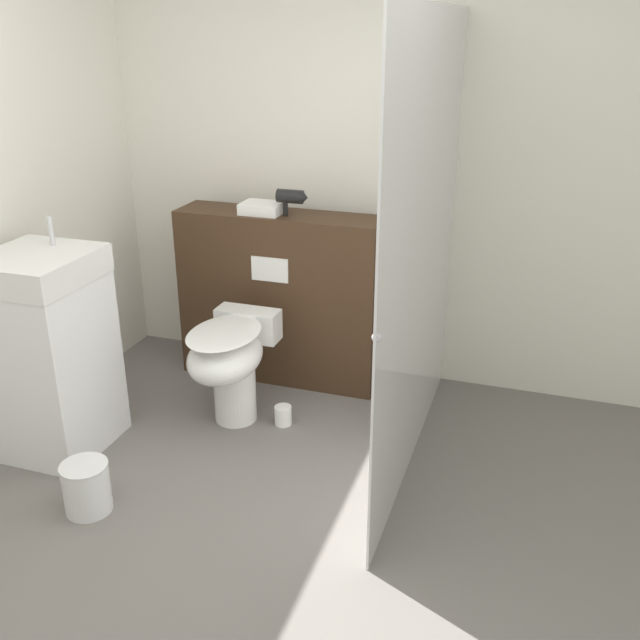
% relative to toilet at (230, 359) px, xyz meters
% --- Properties ---
extents(ground_plane, '(12.00, 12.00, 0.00)m').
position_rel_toilet_xyz_m(ground_plane, '(0.54, -1.26, -0.37)').
color(ground_plane, slate).
extents(wall_back, '(8.00, 0.06, 2.50)m').
position_rel_toilet_xyz_m(wall_back, '(0.54, 0.89, 0.88)').
color(wall_back, silver).
rests_on(wall_back, ground_plane).
extents(partition_panel, '(1.20, 0.31, 1.01)m').
position_rel_toilet_xyz_m(partition_panel, '(0.05, 0.61, 0.13)').
color(partition_panel, '#3D2819').
rests_on(partition_panel, ground_plane).
extents(shower_glass, '(0.04, 1.74, 2.09)m').
position_rel_toilet_xyz_m(shower_glass, '(0.99, -0.01, 0.67)').
color(shower_glass, silver).
rests_on(shower_glass, ground_plane).
extents(toilet, '(0.36, 0.62, 0.56)m').
position_rel_toilet_xyz_m(toilet, '(0.00, 0.00, 0.00)').
color(toilet, white).
rests_on(toilet, ground_plane).
extents(sink_vanity, '(0.49, 0.53, 1.16)m').
position_rel_toilet_xyz_m(sink_vanity, '(-0.74, -0.48, 0.14)').
color(sink_vanity, white).
rests_on(sink_vanity, ground_plane).
extents(hair_drier, '(0.18, 0.08, 0.15)m').
position_rel_toilet_xyz_m(hair_drier, '(0.14, 0.57, 0.75)').
color(hair_drier, black).
rests_on(hair_drier, partition_panel).
extents(folded_towel, '(0.23, 0.18, 0.06)m').
position_rel_toilet_xyz_m(folded_towel, '(-0.04, 0.58, 0.67)').
color(folded_towel, white).
rests_on(folded_towel, partition_panel).
extents(spare_toilet_roll, '(0.09, 0.09, 0.11)m').
position_rel_toilet_xyz_m(spare_toilet_roll, '(0.27, 0.06, -0.32)').
color(spare_toilet_roll, white).
rests_on(spare_toilet_roll, ground_plane).
extents(waste_bin, '(0.21, 0.21, 0.23)m').
position_rel_toilet_xyz_m(waste_bin, '(-0.29, -0.90, -0.26)').
color(waste_bin, silver).
rests_on(waste_bin, ground_plane).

